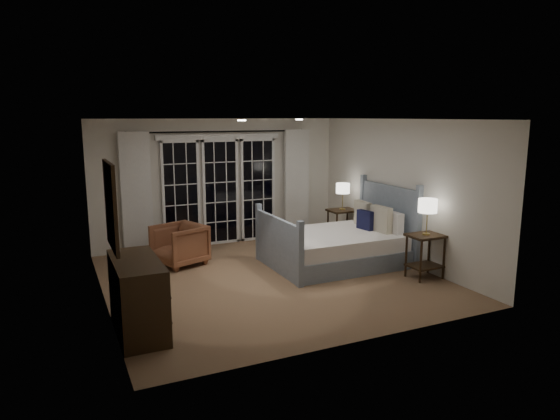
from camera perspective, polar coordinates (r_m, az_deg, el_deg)
name	(u,v)px	position (r m, az deg, el deg)	size (l,w,h in m)	color
floor	(270,278)	(8.03, -1.10, -7.81)	(5.00, 5.00, 0.00)	#91664E
ceiling	(270,119)	(7.61, -1.17, 10.33)	(5.00, 5.00, 0.00)	white
wall_left	(100,214)	(7.12, -19.90, -0.46)	(0.02, 5.00, 2.50)	silver
wall_right	(400,191)	(9.01, 13.59, 2.11)	(0.02, 5.00, 2.50)	silver
wall_back	(220,182)	(10.04, -6.88, 3.19)	(5.00, 0.02, 2.50)	silver
wall_front	(361,236)	(5.57, 9.26, -2.93)	(5.00, 0.02, 2.50)	silver
french_doors	(221,190)	(10.02, -6.79, 2.25)	(2.50, 0.04, 2.20)	black
curtain_rod	(220,132)	(9.86, -6.83, 8.89)	(0.03, 0.03, 3.50)	black
curtain_left	(136,193)	(9.56, -16.09, 1.87)	(0.55, 0.10, 2.25)	silver
curtain_right	(296,183)	(10.56, 1.88, 3.09)	(0.55, 0.10, 2.25)	silver
downlight_a	(299,120)	(8.50, 2.20, 10.29)	(0.12, 0.12, 0.01)	white
downlight_b	(242,120)	(7.02, -4.40, 10.19)	(0.12, 0.12, 0.01)	white
bed	(338,245)	(8.79, 6.70, -3.98)	(2.27, 1.63, 1.32)	gray
nightstand_left	(425,249)	(8.26, 16.27, -4.31)	(0.55, 0.44, 0.71)	#322010
nightstand_right	(342,221)	(10.12, 7.11, -1.26)	(0.54, 0.43, 0.70)	#322010
lamp_left	(428,206)	(8.11, 16.53, 0.42)	(0.29, 0.29, 0.57)	#A99143
lamp_right	(343,189)	(10.00, 7.20, 2.43)	(0.27, 0.27, 0.53)	#A99143
armchair	(179,245)	(8.81, -11.42, -3.92)	(0.76, 0.79, 0.71)	brown
dresser	(138,296)	(6.24, -15.96, -9.43)	(0.53, 1.26, 0.89)	#322010
mirror	(111,206)	(5.93, -18.75, 0.43)	(0.05, 0.85, 1.00)	#322010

